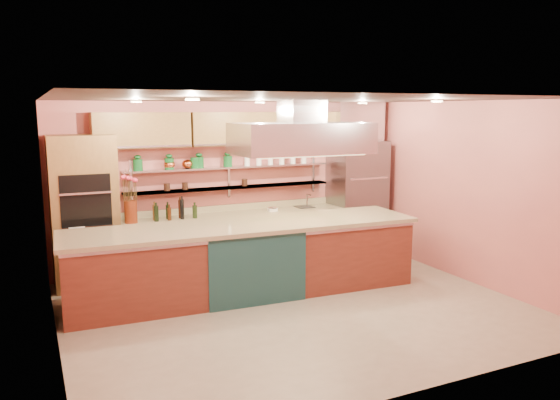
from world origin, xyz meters
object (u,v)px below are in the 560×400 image
flower_vase (131,212)px  copper_kettle (187,164)px  green_canister (195,163)px  island (246,259)px  refrigerator (357,197)px  kitchen_scale (272,208)px

flower_vase → copper_kettle: size_ratio=1.93×
copper_kettle → green_canister: bearing=0.0°
island → refrigerator: bearing=28.5°
refrigerator → flower_vase: (-4.13, 0.01, 0.05)m
flower_vase → green_canister: green_canister is taller
copper_kettle → island: bearing=-75.4°
green_canister → island: bearing=-79.9°
refrigerator → copper_kettle: size_ratio=11.62×
kitchen_scale → island: bearing=-112.6°
refrigerator → green_canister: (-3.02, 0.23, 0.75)m
island → kitchen_scale: 1.74m
island → green_canister: green_canister is taller
island → green_canister: bearing=103.0°
refrigerator → kitchen_scale: bearing=179.7°
copper_kettle → green_canister: 0.13m
refrigerator → kitchen_scale: (-1.72, 0.01, -0.08)m
flower_vase → green_canister: 1.33m
flower_vase → kitchen_scale: (2.40, 0.00, -0.13)m
island → kitchen_scale: island is taller
refrigerator → green_canister: refrigerator is taller
refrigerator → green_canister: bearing=175.6°
refrigerator → kitchen_scale: size_ratio=14.00×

